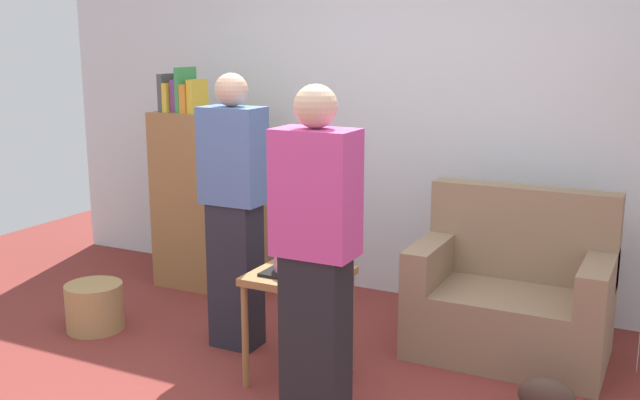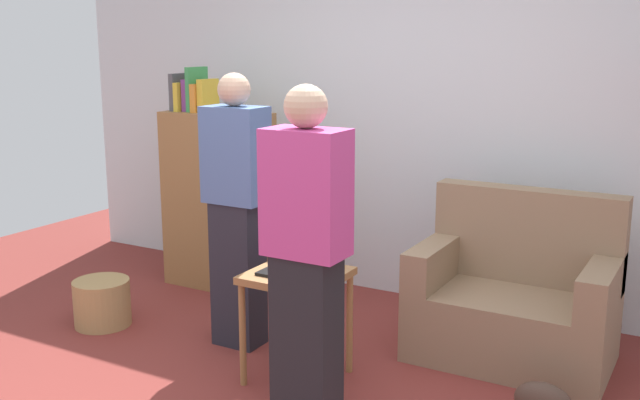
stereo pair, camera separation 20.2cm
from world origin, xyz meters
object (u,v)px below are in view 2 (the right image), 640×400
at_px(side_table, 297,289).
at_px(person_holding_cake, 306,265).
at_px(birthday_cake, 297,263).
at_px(bookshelf, 218,197).
at_px(couch, 515,300).
at_px(person_blowing_candles, 237,210).
at_px(wicker_basket, 102,303).

height_order(side_table, person_holding_cake, person_holding_cake).
bearing_deg(person_holding_cake, birthday_cake, -55.11).
relative_size(birthday_cake, person_holding_cake, 0.20).
bearing_deg(side_table, person_holding_cake, -54.40).
bearing_deg(bookshelf, couch, -4.75).
height_order(bookshelf, person_blowing_candles, person_blowing_candles).
bearing_deg(wicker_basket, birthday_cake, -1.39).
xyz_separation_m(birthday_cake, person_blowing_candles, (-0.55, 0.24, 0.18)).
bearing_deg(side_table, wicker_basket, 178.61).
bearing_deg(side_table, person_blowing_candles, 156.92).
distance_m(bookshelf, birthday_cake, 1.70).
height_order(person_blowing_candles, person_holding_cake, same).
relative_size(birthday_cake, wicker_basket, 0.89).
xyz_separation_m(couch, bookshelf, (-2.27, 0.19, 0.34)).
relative_size(side_table, person_holding_cake, 0.37).
bearing_deg(couch, person_holding_cake, -113.38).
bearing_deg(couch, birthday_cake, -137.15).
bearing_deg(person_blowing_candles, side_table, -35.04).
relative_size(couch, birthday_cake, 3.44).
distance_m(couch, person_blowing_candles, 1.70).
distance_m(couch, person_holding_cake, 1.56).
bearing_deg(person_holding_cake, wicker_basket, -16.62).
distance_m(couch, bookshelf, 2.30).
bearing_deg(side_table, birthday_cake, -42.27).
distance_m(birthday_cake, person_holding_cake, 0.63).
xyz_separation_m(person_blowing_candles, person_holding_cake, (0.90, -0.73, 0.00)).
xyz_separation_m(bookshelf, wicker_basket, (-0.17, -1.02, -0.53)).
distance_m(side_table, wicker_basket, 1.54).
bearing_deg(couch, bookshelf, 175.25).
height_order(birthday_cake, person_blowing_candles, person_blowing_candles).
relative_size(couch, bookshelf, 0.68).
height_order(couch, person_blowing_candles, person_blowing_candles).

